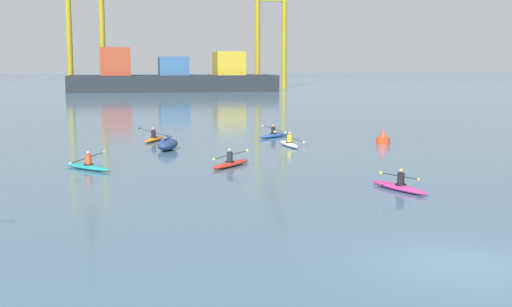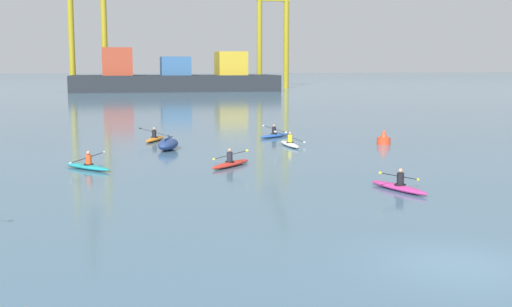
{
  "view_description": "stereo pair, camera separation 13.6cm",
  "coord_description": "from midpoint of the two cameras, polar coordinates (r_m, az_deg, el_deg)",
  "views": [
    {
      "loc": [
        -8.45,
        -15.21,
        5.23
      ],
      "look_at": [
        -1.93,
        18.11,
        0.6
      ],
      "focal_mm": 45.82,
      "sensor_mm": 36.0,
      "label": 1
    },
    {
      "loc": [
        -8.32,
        -15.24,
        5.23
      ],
      "look_at": [
        -1.93,
        18.11,
        0.6
      ],
      "focal_mm": 45.82,
      "sensor_mm": 36.0,
      "label": 2
    }
  ],
  "objects": [
    {
      "name": "capsized_dinghy",
      "position": [
        40.63,
        -7.81,
        0.8
      ],
      "size": [
        1.86,
        2.81,
        0.76
      ],
      "color": "navy",
      "rests_on": "ground"
    },
    {
      "name": "kayak_orange",
      "position": [
        45.63,
        -8.98,
        1.31
      ],
      "size": [
        2.11,
        3.39,
        0.95
      ],
      "color": "orange",
      "rests_on": "ground"
    },
    {
      "name": "kayak_teal",
      "position": [
        33.88,
        -14.6,
        -1.07
      ],
      "size": [
        2.68,
        2.96,
        0.95
      ],
      "color": "teal",
      "rests_on": "ground"
    },
    {
      "name": "ground_plane",
      "position": [
        18.15,
        17.23,
        -9.34
      ],
      "size": [
        800.0,
        800.0,
        0.0
      ],
      "primitive_type": "plane",
      "color": "#476B84"
    },
    {
      "name": "gantry_crane_west",
      "position": [
        138.89,
        -14.78,
        12.74
      ],
      "size": [
        7.7,
        16.49,
        35.95
      ],
      "color": "olive",
      "rests_on": "ground"
    },
    {
      "name": "kayak_magenta",
      "position": [
        28.0,
        12.26,
        -2.82
      ],
      "size": [
        2.15,
        3.42,
        0.95
      ],
      "color": "#C13384",
      "rests_on": "ground"
    },
    {
      "name": "kayak_red",
      "position": [
        33.78,
        -2.34,
        -0.85
      ],
      "size": [
        2.67,
        2.97,
        0.98
      ],
      "color": "red",
      "rests_on": "ground"
    },
    {
      "name": "gantry_crane_west_mid",
      "position": [
        146.15,
        1.33,
        11.92
      ],
      "size": [
        7.27,
        18.84,
        30.33
      ],
      "color": "olive",
      "rests_on": "ground"
    },
    {
      "name": "kayak_blue",
      "position": [
        47.36,
        1.5,
        1.63
      ],
      "size": [
        3.01,
        2.62,
        0.95
      ],
      "color": "#2856B2",
      "rests_on": "ground"
    },
    {
      "name": "kayak_white",
      "position": [
        42.18,
        2.82,
        0.87
      ],
      "size": [
        2.17,
        3.43,
        1.06
      ],
      "color": "silver",
      "rests_on": "ground"
    },
    {
      "name": "container_barge",
      "position": [
        131.07,
        -7.32,
        6.61
      ],
      "size": [
        40.41,
        11.77,
        8.48
      ],
      "color": "#1E2328",
      "rests_on": "ground"
    },
    {
      "name": "channel_buoy",
      "position": [
        44.03,
        10.94,
        1.27
      ],
      "size": [
        0.9,
        0.9,
        1.0
      ],
      "color": "red",
      "rests_on": "ground"
    }
  ]
}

